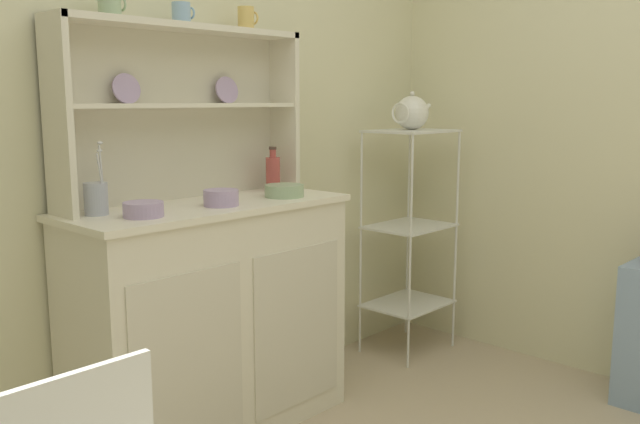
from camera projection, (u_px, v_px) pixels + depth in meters
wall_back at (166, 112)px, 2.65m from camera, size 3.84×0.05×2.50m
hutch_cabinet at (212, 317)px, 2.61m from camera, size 1.12×0.45×0.91m
hutch_shelf_unit at (179, 99)px, 2.58m from camera, size 1.04×0.18×0.66m
bakers_rack at (409, 219)px, 3.45m from camera, size 0.43×0.33×1.15m
cup_sage_0 at (110, 4)px, 2.29m from camera, size 0.09×0.08×0.08m
cup_sky_1 at (182, 13)px, 2.50m from camera, size 0.08×0.07×0.08m
cup_gold_2 at (246, 18)px, 2.72m from camera, size 0.08×0.07×0.09m
bowl_mixing_large at (143, 209)px, 2.25m from camera, size 0.13×0.13×0.05m
bowl_floral_medium at (220, 198)px, 2.48m from camera, size 0.13×0.13×0.06m
bowl_cream_small at (284, 191)px, 2.71m from camera, size 0.16×0.16×0.05m
jam_bottle at (273, 173)px, 2.88m from camera, size 0.06×0.06×0.19m
utensil_jar at (96, 198)px, 2.28m from camera, size 0.08×0.08×0.25m
porcelain_teapot at (412, 113)px, 3.36m from camera, size 0.26×0.17×0.19m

